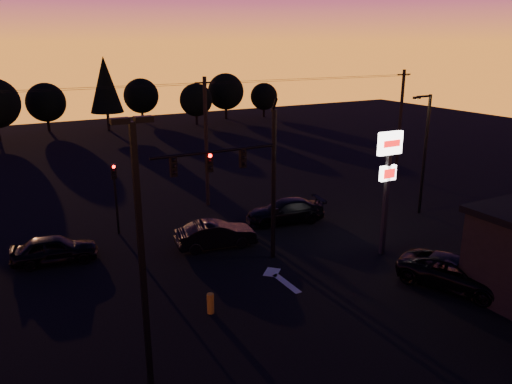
{
  "coord_description": "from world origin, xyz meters",
  "views": [
    {
      "loc": [
        -11.27,
        -17.44,
        11.24
      ],
      "look_at": [
        1.0,
        5.0,
        3.5
      ],
      "focal_mm": 35.0,
      "sensor_mm": 36.0,
      "label": 1
    }
  ],
  "objects_px": {
    "car_left": "(55,249)",
    "car_mid": "(216,234)",
    "pylon_sign": "(388,167)",
    "suv_parked": "(456,273)",
    "car_right": "(285,211)",
    "parking_lot_light": "(140,241)",
    "secondary_signal": "(115,189)",
    "traffic_signal_mast": "(246,173)",
    "bollard": "(210,303)",
    "streetlight": "(424,149)"
  },
  "relations": [
    {
      "from": "pylon_sign",
      "to": "car_mid",
      "type": "xyz_separation_m",
      "value": [
        -7.62,
        5.27,
        -4.16
      ]
    },
    {
      "from": "streetlight",
      "to": "car_right",
      "type": "relative_size",
      "value": 1.57
    },
    {
      "from": "bollard",
      "to": "suv_parked",
      "type": "relative_size",
      "value": 0.17
    },
    {
      "from": "streetlight",
      "to": "car_right",
      "type": "xyz_separation_m",
      "value": [
        -8.92,
        2.87,
        -3.68
      ]
    },
    {
      "from": "car_right",
      "to": "traffic_signal_mast",
      "type": "bearing_deg",
      "value": -37.63
    },
    {
      "from": "secondary_signal",
      "to": "bollard",
      "type": "bearing_deg",
      "value": -84.03
    },
    {
      "from": "pylon_sign",
      "to": "suv_parked",
      "type": "xyz_separation_m",
      "value": [
        0.33,
        -4.67,
        -4.17
      ]
    },
    {
      "from": "secondary_signal",
      "to": "car_right",
      "type": "bearing_deg",
      "value": -17.31
    },
    {
      "from": "streetlight",
      "to": "secondary_signal",
      "type": "bearing_deg",
      "value": 162.44
    },
    {
      "from": "parking_lot_light",
      "to": "bollard",
      "type": "bearing_deg",
      "value": 41.55
    },
    {
      "from": "car_right",
      "to": "car_left",
      "type": "bearing_deg",
      "value": -80.77
    },
    {
      "from": "secondary_signal",
      "to": "streetlight",
      "type": "bearing_deg",
      "value": -17.56
    },
    {
      "from": "car_left",
      "to": "car_right",
      "type": "bearing_deg",
      "value": -83.32
    },
    {
      "from": "suv_parked",
      "to": "traffic_signal_mast",
      "type": "bearing_deg",
      "value": 113.28
    },
    {
      "from": "traffic_signal_mast",
      "to": "car_mid",
      "type": "bearing_deg",
      "value": 100.63
    },
    {
      "from": "pylon_sign",
      "to": "car_left",
      "type": "height_order",
      "value": "pylon_sign"
    },
    {
      "from": "car_mid",
      "to": "car_left",
      "type": "bearing_deg",
      "value": 84.1
    },
    {
      "from": "streetlight",
      "to": "car_mid",
      "type": "xyz_separation_m",
      "value": [
        -14.53,
        1.27,
        -3.67
      ]
    },
    {
      "from": "secondary_signal",
      "to": "pylon_sign",
      "type": "distance_m",
      "value": 15.75
    },
    {
      "from": "traffic_signal_mast",
      "to": "car_right",
      "type": "distance_m",
      "value": 7.91
    },
    {
      "from": "pylon_sign",
      "to": "car_right",
      "type": "relative_size",
      "value": 1.33
    },
    {
      "from": "streetlight",
      "to": "car_left",
      "type": "height_order",
      "value": "streetlight"
    },
    {
      "from": "parking_lot_light",
      "to": "bollard",
      "type": "xyz_separation_m",
      "value": [
        3.67,
        3.26,
        -4.82
      ]
    },
    {
      "from": "pylon_sign",
      "to": "car_left",
      "type": "xyz_separation_m",
      "value": [
        -15.95,
        7.46,
        -4.17
      ]
    },
    {
      "from": "car_left",
      "to": "car_right",
      "type": "xyz_separation_m",
      "value": [
        13.94,
        -0.58,
        -0.0
      ]
    },
    {
      "from": "streetlight",
      "to": "car_mid",
      "type": "bearing_deg",
      "value": 175.01
    },
    {
      "from": "suv_parked",
      "to": "streetlight",
      "type": "bearing_deg",
      "value": 30.06
    },
    {
      "from": "traffic_signal_mast",
      "to": "bollard",
      "type": "relative_size",
      "value": 9.45
    },
    {
      "from": "streetlight",
      "to": "parking_lot_light",
      "type": "bearing_deg",
      "value": -158.35
    },
    {
      "from": "parking_lot_light",
      "to": "car_left",
      "type": "bearing_deg",
      "value": 96.92
    },
    {
      "from": "traffic_signal_mast",
      "to": "secondary_signal",
      "type": "height_order",
      "value": "traffic_signal_mast"
    },
    {
      "from": "parking_lot_light",
      "to": "car_left",
      "type": "relative_size",
      "value": 2.1
    },
    {
      "from": "secondary_signal",
      "to": "car_mid",
      "type": "height_order",
      "value": "secondary_signal"
    },
    {
      "from": "car_left",
      "to": "parking_lot_light",
      "type": "bearing_deg",
      "value": -164.0
    },
    {
      "from": "traffic_signal_mast",
      "to": "parking_lot_light",
      "type": "distance_m",
      "value": 10.19
    },
    {
      "from": "secondary_signal",
      "to": "traffic_signal_mast",
      "type": "bearing_deg",
      "value": -56.81
    },
    {
      "from": "car_left",
      "to": "car_mid",
      "type": "height_order",
      "value": "car_mid"
    },
    {
      "from": "secondary_signal",
      "to": "parking_lot_light",
      "type": "distance_m",
      "value": 14.9
    },
    {
      "from": "streetlight",
      "to": "car_left",
      "type": "relative_size",
      "value": 1.84
    },
    {
      "from": "secondary_signal",
      "to": "parking_lot_light",
      "type": "height_order",
      "value": "parking_lot_light"
    },
    {
      "from": "parking_lot_light",
      "to": "suv_parked",
      "type": "height_order",
      "value": "parking_lot_light"
    },
    {
      "from": "traffic_signal_mast",
      "to": "streetlight",
      "type": "xyz_separation_m",
      "value": [
        14.01,
        1.51,
        -0.52
      ]
    },
    {
      "from": "parking_lot_light",
      "to": "pylon_sign",
      "type": "xyz_separation_m",
      "value": [
        14.5,
        4.5,
        -0.36
      ]
    },
    {
      "from": "parking_lot_light",
      "to": "car_right",
      "type": "relative_size",
      "value": 1.79
    },
    {
      "from": "secondary_signal",
      "to": "car_right",
      "type": "relative_size",
      "value": 0.85
    },
    {
      "from": "parking_lot_light",
      "to": "suv_parked",
      "type": "distance_m",
      "value": 15.5
    },
    {
      "from": "car_left",
      "to": "pylon_sign",
      "type": "bearing_deg",
      "value": -105.98
    },
    {
      "from": "traffic_signal_mast",
      "to": "car_right",
      "type": "height_order",
      "value": "traffic_signal_mast"
    },
    {
      "from": "car_left",
      "to": "car_mid",
      "type": "bearing_deg",
      "value": -95.64
    },
    {
      "from": "parking_lot_light",
      "to": "pylon_sign",
      "type": "distance_m",
      "value": 15.19
    }
  ]
}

